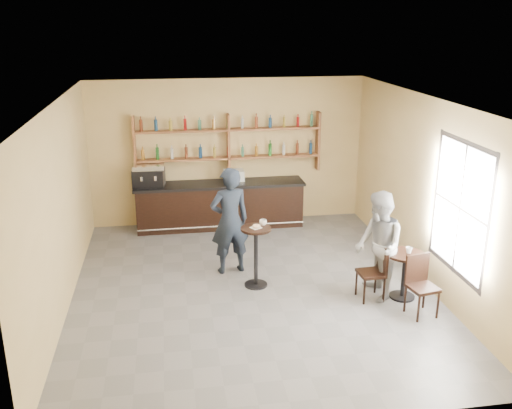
{
  "coord_description": "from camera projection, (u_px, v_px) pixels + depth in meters",
  "views": [
    {
      "loc": [
        -1.3,
        -8.73,
        4.44
      ],
      "look_at": [
        0.2,
        0.8,
        1.25
      ],
      "focal_mm": 40.0,
      "sensor_mm": 36.0,
      "label": 1
    }
  ],
  "objects": [
    {
      "name": "man_main",
      "position": [
        230.0,
        221.0,
        10.15
      ],
      "size": [
        0.79,
        0.6,
        1.96
      ],
      "primitive_type": "imported",
      "rotation": [
        0.0,
        0.0,
        3.34
      ],
      "color": "black",
      "rests_on": "floor"
    },
    {
      "name": "wall_right",
      "position": [
        425.0,
        192.0,
        9.72
      ],
      "size": [
        0.0,
        7.0,
        7.0
      ],
      "primitive_type": "plane",
      "rotation": [
        1.57,
        0.0,
        -1.57
      ],
      "color": "tan",
      "rests_on": "floor"
    },
    {
      "name": "pedestal_table",
      "position": [
        256.0,
        257.0,
        9.73
      ],
      "size": [
        0.56,
        0.56,
        1.07
      ],
      "primitive_type": null,
      "rotation": [
        0.0,
        0.0,
        0.09
      ],
      "color": "black",
      "rests_on": "floor"
    },
    {
      "name": "liquor_bottles",
      "position": [
        228.0,
        136.0,
        12.31
      ],
      "size": [
        3.68,
        0.1,
        1.0
      ],
      "primitive_type": null,
      "color": "#8C5919",
      "rests_on": "shelf_unit"
    },
    {
      "name": "chair_south",
      "position": [
        423.0,
        287.0,
        8.77
      ],
      "size": [
        0.49,
        0.49,
        0.96
      ],
      "primitive_type": null,
      "rotation": [
        0.0,
        0.0,
        0.19
      ],
      "color": "black",
      "rests_on": "floor"
    },
    {
      "name": "pastry_case",
      "position": [
        234.0,
        176.0,
        12.39
      ],
      "size": [
        0.49,
        0.41,
        0.27
      ],
      "primitive_type": null,
      "rotation": [
        0.0,
        0.0,
        0.11
      ],
      "color": "silver",
      "rests_on": "bar_counter"
    },
    {
      "name": "bar_counter",
      "position": [
        220.0,
        205.0,
        12.54
      ],
      "size": [
        3.69,
        0.72,
        1.0
      ],
      "primitive_type": null,
      "color": "black",
      "rests_on": "floor"
    },
    {
      "name": "cup_pedestal",
      "position": [
        263.0,
        223.0,
        9.66
      ],
      "size": [
        0.16,
        0.16,
        0.1
      ],
      "primitive_type": "imported",
      "rotation": [
        0.0,
        0.0,
        -0.31
      ],
      "color": "white",
      "rests_on": "pedestal_table"
    },
    {
      "name": "window_frame",
      "position": [
        460.0,
        208.0,
        8.56
      ],
      "size": [
        0.04,
        1.7,
        2.1
      ],
      "primitive_type": null,
      "color": "black",
      "rests_on": "wall_right"
    },
    {
      "name": "patron_second",
      "position": [
        379.0,
        246.0,
        9.21
      ],
      "size": [
        0.7,
        0.89,
        1.81
      ],
      "primitive_type": "imported",
      "rotation": [
        0.0,
        0.0,
        -1.59
      ],
      "color": "gray",
      "rests_on": "floor"
    },
    {
      "name": "window_pane",
      "position": [
        460.0,
        208.0,
        8.56
      ],
      "size": [
        0.0,
        2.0,
        2.0
      ],
      "primitive_type": "plane",
      "rotation": [
        1.57,
        0.0,
        -1.57
      ],
      "color": "white",
      "rests_on": "wall_right"
    },
    {
      "name": "donut",
      "position": [
        257.0,
        226.0,
        9.54
      ],
      "size": [
        0.19,
        0.19,
        0.05
      ],
      "primitive_type": "torus",
      "rotation": [
        0.0,
        0.0,
        0.4
      ],
      "color": "#BF7F46",
      "rests_on": "napkin"
    },
    {
      "name": "ceiling",
      "position": [
        251.0,
        101.0,
        8.77
      ],
      "size": [
        7.0,
        7.0,
        0.0
      ],
      "primitive_type": "plane",
      "rotation": [
        3.14,
        0.0,
        0.0
      ],
      "color": "white",
      "rests_on": "wall_back"
    },
    {
      "name": "wall_back",
      "position": [
        228.0,
        152.0,
        12.56
      ],
      "size": [
        7.0,
        0.0,
        7.0
      ],
      "primitive_type": "plane",
      "rotation": [
        1.57,
        0.0,
        0.0
      ],
      "color": "tan",
      "rests_on": "floor"
    },
    {
      "name": "cafe_table",
      "position": [
        404.0,
        275.0,
        9.36
      ],
      "size": [
        0.69,
        0.69,
        0.79
      ],
      "primitive_type": null,
      "rotation": [
        0.0,
        0.0,
        -0.1
      ],
      "color": "black",
      "rests_on": "floor"
    },
    {
      "name": "espresso_machine",
      "position": [
        149.0,
        175.0,
        12.09
      ],
      "size": [
        0.71,
        0.5,
        0.47
      ],
      "primitive_type": null,
      "rotation": [
        0.0,
        0.0,
        -0.12
      ],
      "color": "black",
      "rests_on": "bar_counter"
    },
    {
      "name": "floor",
      "position": [
        252.0,
        289.0,
        9.78
      ],
      "size": [
        7.0,
        7.0,
        0.0
      ],
      "primitive_type": "plane",
      "color": "slate",
      "rests_on": "ground"
    },
    {
      "name": "shelf_unit",
      "position": [
        228.0,
        144.0,
        12.37
      ],
      "size": [
        4.0,
        0.26,
        1.4
      ],
      "primitive_type": null,
      "color": "brown",
      "rests_on": "wall_back"
    },
    {
      "name": "wall_front",
      "position": [
        301.0,
        301.0,
        5.99
      ],
      "size": [
        7.0,
        0.0,
        7.0
      ],
      "primitive_type": "plane",
      "rotation": [
        -1.57,
        0.0,
        0.0
      ],
      "color": "tan",
      "rests_on": "floor"
    },
    {
      "name": "napkin",
      "position": [
        256.0,
        228.0,
        9.56
      ],
      "size": [
        0.22,
        0.22,
        0.0
      ],
      "primitive_type": "cube",
      "rotation": [
        0.0,
        0.0,
        0.52
      ],
      "color": "white",
      "rests_on": "pedestal_table"
    },
    {
      "name": "cup_cafe",
      "position": [
        409.0,
        250.0,
        9.22
      ],
      "size": [
        0.11,
        0.11,
        0.1
      ],
      "primitive_type": "imported",
      "rotation": [
        0.0,
        0.0,
        0.05
      ],
      "color": "white",
      "rests_on": "cafe_table"
    },
    {
      "name": "chair_west",
      "position": [
        371.0,
        273.0,
        9.3
      ],
      "size": [
        0.43,
        0.43,
        0.93
      ],
      "primitive_type": null,
      "rotation": [
        0.0,
        0.0,
        -1.51
      ],
      "color": "black",
      "rests_on": "floor"
    },
    {
      "name": "wall_left",
      "position": [
        60.0,
        209.0,
        8.83
      ],
      "size": [
        0.0,
        7.0,
        7.0
      ],
      "primitive_type": "plane",
      "rotation": [
        1.57,
        0.0,
        1.57
      ],
      "color": "tan",
      "rests_on": "floor"
    }
  ]
}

